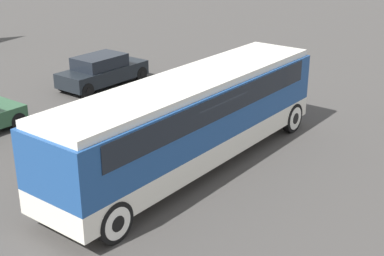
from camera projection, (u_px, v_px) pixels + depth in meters
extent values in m
plane|color=#423F3D|center=(192.00, 167.00, 17.43)|extent=(120.00, 120.00, 0.00)
cube|color=silver|center=(192.00, 144.00, 17.12)|extent=(11.30, 2.41, 0.70)
cube|color=navy|center=(192.00, 109.00, 16.70)|extent=(11.30, 2.41, 1.63)
cube|color=black|center=(192.00, 97.00, 16.55)|extent=(9.94, 2.45, 0.73)
cube|color=silver|center=(192.00, 81.00, 16.36)|extent=(11.07, 2.22, 0.22)
cube|color=navy|center=(278.00, 78.00, 20.84)|extent=(0.36, 2.32, 1.86)
cylinder|color=black|center=(292.00, 118.00, 20.11)|extent=(1.11, 0.28, 1.11)
cylinder|color=silver|center=(292.00, 118.00, 20.11)|extent=(0.87, 0.30, 0.87)
cylinder|color=black|center=(292.00, 118.00, 20.11)|extent=(0.42, 0.32, 0.42)
cylinder|color=black|center=(243.00, 106.00, 21.35)|extent=(1.11, 0.28, 1.11)
cylinder|color=silver|center=(243.00, 106.00, 21.35)|extent=(0.87, 0.30, 0.87)
cylinder|color=black|center=(243.00, 106.00, 21.35)|extent=(0.42, 0.32, 0.42)
cylinder|color=black|center=(114.00, 222.00, 13.22)|extent=(1.11, 0.28, 1.11)
cylinder|color=silver|center=(114.00, 222.00, 13.22)|extent=(0.87, 0.30, 0.87)
cylinder|color=black|center=(114.00, 222.00, 13.22)|extent=(0.42, 0.32, 0.42)
cylinder|color=black|center=(57.00, 196.00, 14.46)|extent=(1.11, 0.28, 1.11)
cylinder|color=silver|center=(57.00, 196.00, 14.46)|extent=(0.87, 0.30, 0.87)
cylinder|color=black|center=(57.00, 196.00, 14.46)|extent=(0.42, 0.32, 0.42)
cylinder|color=black|center=(18.00, 121.00, 20.47)|extent=(0.64, 0.22, 0.64)
cylinder|color=black|center=(18.00, 121.00, 20.47)|extent=(0.24, 0.26, 0.24)
cube|color=black|center=(103.00, 74.00, 25.64)|extent=(4.54, 1.76, 0.68)
cube|color=black|center=(100.00, 62.00, 25.27)|extent=(2.36, 1.58, 0.58)
cylinder|color=black|center=(141.00, 74.00, 26.60)|extent=(0.69, 0.22, 0.69)
cylinder|color=black|center=(141.00, 74.00, 26.60)|extent=(0.26, 0.26, 0.26)
cylinder|color=black|center=(118.00, 68.00, 27.49)|extent=(0.69, 0.22, 0.69)
cylinder|color=black|center=(118.00, 68.00, 27.49)|extent=(0.26, 0.26, 0.26)
cylinder|color=black|center=(87.00, 91.00, 23.97)|extent=(0.69, 0.22, 0.69)
cylinder|color=black|center=(87.00, 91.00, 23.97)|extent=(0.26, 0.26, 0.26)
cylinder|color=black|center=(64.00, 84.00, 24.86)|extent=(0.69, 0.22, 0.69)
cylinder|color=black|center=(64.00, 84.00, 24.86)|extent=(0.26, 0.26, 0.26)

